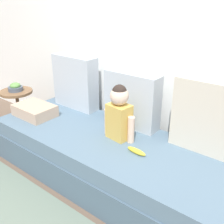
% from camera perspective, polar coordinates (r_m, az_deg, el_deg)
% --- Properties ---
extents(ground_plane, '(12.00, 12.00, 0.00)m').
position_cam_1_polar(ground_plane, '(2.51, -0.50, -14.05)').
color(ground_plane, brown).
extents(back_wall, '(5.51, 0.10, 2.41)m').
position_cam_1_polar(back_wall, '(2.45, 7.83, 15.86)').
color(back_wall, white).
rests_on(back_wall, ground).
extents(couch, '(2.31, 0.84, 0.42)m').
position_cam_1_polar(couch, '(2.38, -0.51, -10.09)').
color(couch, '#495F70').
rests_on(couch, ground).
extents(throw_pillow_left, '(0.51, 0.16, 0.55)m').
position_cam_1_polar(throw_pillow_left, '(2.83, -7.82, 6.36)').
color(throw_pillow_left, '#B2BCC6').
rests_on(throw_pillow_left, couch).
extents(throw_pillow_center, '(0.52, 0.16, 0.50)m').
position_cam_1_polar(throw_pillow_center, '(2.40, 4.27, 2.62)').
color(throw_pillow_center, '#B2BCC6').
rests_on(throw_pillow_center, couch).
extents(throw_pillow_right, '(0.58, 0.16, 0.56)m').
position_cam_1_polar(throw_pillow_right, '(2.10, 20.56, -1.17)').
color(throw_pillow_right, beige).
rests_on(throw_pillow_right, couch).
extents(toddler, '(0.30, 0.17, 0.47)m').
position_cam_1_polar(toddler, '(2.18, 1.53, -0.13)').
color(toddler, gold).
rests_on(toddler, couch).
extents(banana, '(0.17, 0.06, 0.04)m').
position_cam_1_polar(banana, '(2.07, 5.25, -8.33)').
color(banana, yellow).
rests_on(banana, couch).
extents(folded_blanket, '(0.40, 0.28, 0.11)m').
position_cam_1_polar(folded_blanket, '(2.77, -16.19, 0.33)').
color(folded_blanket, tan).
rests_on(folded_blanket, couch).
extents(side_table, '(0.38, 0.38, 0.48)m').
position_cam_1_polar(side_table, '(3.45, -19.59, 2.58)').
color(side_table, brown).
rests_on(side_table, ground).
extents(fruit_bowl, '(0.17, 0.17, 0.10)m').
position_cam_1_polar(fruit_bowl, '(3.40, -19.94, 4.95)').
color(fruit_bowl, '#4C5666').
rests_on(fruit_bowl, side_table).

